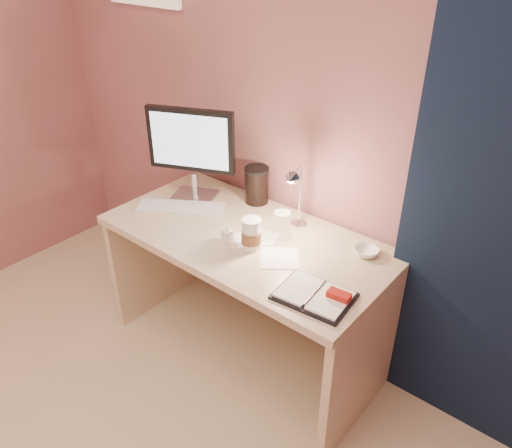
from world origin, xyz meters
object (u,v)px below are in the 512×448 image
Objects in this scene: keyboard at (181,208)px; planner at (316,295)px; desk_lamp at (286,191)px; dark_jar at (257,187)px; desk at (256,266)px; monitor at (192,146)px; clear_cup at (282,225)px; lotion_bottle at (227,233)px; coffee_cup at (251,234)px; bowl at (367,252)px.

keyboard is 0.95m from planner.
dark_jar is at bearing 138.35° from desk_lamp.
monitor is at bearing 174.43° from desk.
planner is 1.79× the size of dark_jar.
lotion_bottle is at bearing -131.96° from clear_cup.
coffee_cup is at bearing 17.27° from lotion_bottle.
monitor reaches higher than desk_lamp.
lotion_bottle is (-0.55, -0.31, 0.03)m from bowl.
coffee_cup is 0.17m from clear_cup.
bowl is (0.52, 0.14, 0.24)m from desk.
bowl is at bearing -18.47° from monitor.
monitor is 3.65× the size of clear_cup.
planner is (0.94, -0.16, 0.00)m from keyboard.
bowl is at bearing -19.70° from keyboard.
clear_cup is at bearing -26.66° from monitor.
clear_cup reaches higher than planner.
planner is (0.52, -0.26, 0.24)m from desk.
desk_lamp reaches higher than lotion_bottle.
monitor is 1.45× the size of desk_lamp.
clear_cup is 0.77× the size of dark_jar.
bowl is at bearing 83.34° from planner.
dark_jar is at bearing 129.26° from desk.
monitor reaches higher than coffee_cup.
keyboard is 3.07× the size of coffee_cup.
lotion_bottle reaches higher than bowl.
planner is (0.99, -0.30, -0.28)m from monitor.
keyboard reaches higher than desk.
dark_jar is at bearing 173.58° from bowl.
coffee_cup is at bearing 159.44° from planner.
coffee_cup is at bearing -110.41° from clear_cup.
planner is 0.39m from bowl.
monitor is 0.40m from dark_jar.
monitor is 5.16× the size of lotion_bottle.
clear_cup is 1.23× the size of bowl.
lotion_bottle is (0.44, -0.22, -0.25)m from monitor.
bowl is 0.46m from desk_lamp.
clear_cup is 1.41× the size of lotion_bottle.
dark_jar is at bearing 18.11° from keyboard.
planner is at bearing -40.63° from monitor.
desk is 0.33m from clear_cup.
bowl reaches higher than keyboard.
coffee_cup is (0.51, -0.04, 0.06)m from keyboard.
desk_lamp is (0.14, 0.25, 0.16)m from lotion_bottle.
planner is 0.45m from coffee_cup.
coffee_cup is 1.34× the size of bowl.
coffee_cup is at bearing -53.67° from dark_jar.
coffee_cup is at bearing -147.47° from bowl.
desk is 10.38× the size of clear_cup.
bowl is (0.38, 0.12, -0.05)m from clear_cup.
coffee_cup reaches higher than lotion_bottle.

